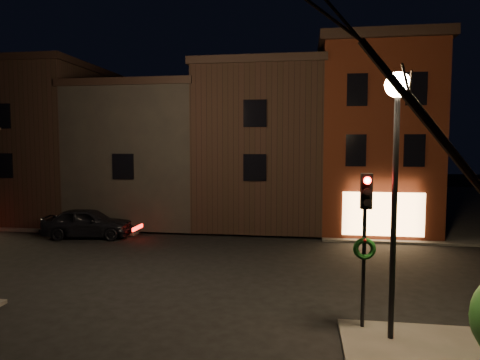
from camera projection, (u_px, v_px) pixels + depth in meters
The scene contains 9 objects.
ground at pixel (203, 265), 17.41m from camera, with size 120.00×120.00×0.00m, color black.
sidewalk_far_left at pixel (45, 197), 40.07m from camera, with size 30.00×30.00×0.12m, color #2D2B28.
corner_building at pixel (372, 136), 25.13m from camera, with size 6.50×8.50×10.50m.
row_building_a at pixel (264, 146), 27.14m from camera, with size 7.30×10.30×9.40m.
row_building_b at pixel (155, 153), 28.26m from camera, with size 7.80×10.30×8.40m.
row_building_c at pixel (53, 142), 29.27m from camera, with size 7.30×10.30×9.90m.
street_lamp_near at pixel (396, 132), 10.16m from camera, with size 0.60×0.60×6.48m.
traffic_signal at pixel (365, 226), 10.92m from camera, with size 0.58×0.38×4.05m.
parked_car_a at pixel (88, 223), 22.61m from camera, with size 1.86×4.63×1.58m, color black.
Camera 1 is at (4.03, -16.66, 4.87)m, focal length 32.00 mm.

